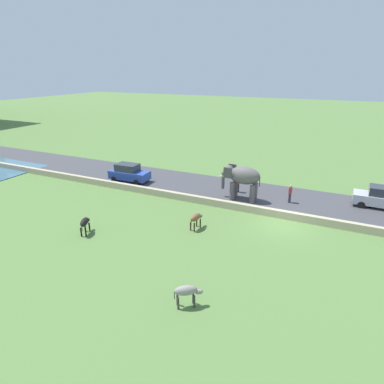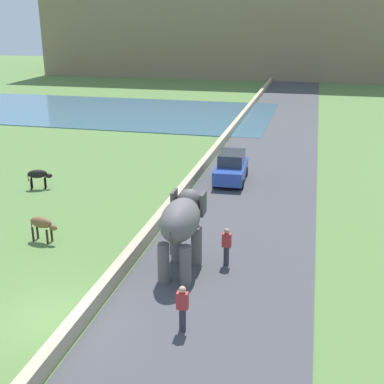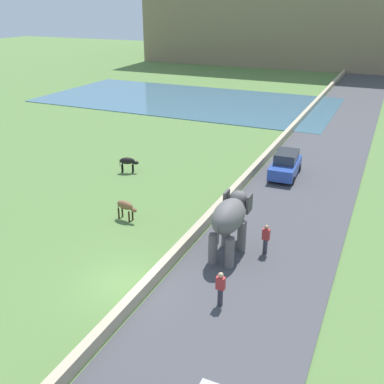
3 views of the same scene
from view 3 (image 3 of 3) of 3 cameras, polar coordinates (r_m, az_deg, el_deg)
name	(u,v)px [view 3 (image 3 of 3)]	position (r m, az deg, el deg)	size (l,w,h in m)	color
ground_plane	(124,283)	(20.40, -8.73, -11.51)	(220.00, 220.00, 0.00)	#567A3D
road_surface	(317,161)	(35.99, 15.82, 3.83)	(7.00, 120.00, 0.06)	#424247
barrier_wall	(263,159)	(34.74, 9.14, 4.21)	(0.40, 110.00, 0.60)	tan
lake	(187,100)	(56.75, -0.68, 11.76)	(36.00, 18.00, 0.08)	#426B84
elephant	(230,218)	(21.28, 4.93, -3.35)	(1.40, 3.47, 2.99)	#605B5B
person_beside_elephant	(266,239)	(22.08, 9.47, -5.97)	(0.36, 0.22, 1.63)	#33333D
person_trailing	(220,288)	(18.40, 3.68, -12.28)	(0.36, 0.22, 1.63)	#33333D
car_blue	(286,165)	(32.07, 11.95, 3.47)	(1.93, 4.07, 1.80)	#2D4CA8
cow_brown	(126,206)	(25.44, -8.52, -1.84)	(1.42, 0.60, 1.15)	brown
cow_black	(128,162)	(32.48, -8.24, 3.89)	(1.40, 0.86, 1.15)	black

